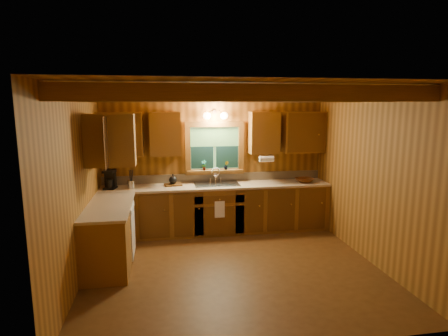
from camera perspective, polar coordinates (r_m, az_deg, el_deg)
name	(u,v)px	position (r m, az deg, el deg)	size (l,w,h in m)	color
room	(233,181)	(5.23, 1.45, -2.02)	(4.20, 4.20, 4.20)	#523214
ceiling_beams	(234,95)	(5.12, 1.51, 11.13)	(4.20, 2.54, 0.18)	brown
base_cabinets	(192,215)	(6.62, -4.96, -7.28)	(4.20, 2.22, 0.86)	brown
countertop	(192,190)	(6.51, -4.90, -3.47)	(4.20, 2.24, 0.04)	tan
backsplash	(215,177)	(7.11, -1.45, -1.46)	(4.20, 0.02, 0.16)	tan
dishwasher_panel	(133,230)	(6.05, -13.86, -9.22)	(0.02, 0.60, 0.80)	white
upper_cabinets	(186,135)	(6.48, -5.87, 5.07)	(4.19, 1.77, 0.78)	brown
window	(215,149)	(7.01, -1.45, 2.92)	(1.12, 0.08, 1.00)	brown
window_sill	(215,171)	(7.02, -1.38, -0.44)	(1.06, 0.14, 0.04)	brown
wall_sconce	(215,116)	(6.84, -1.33, 8.09)	(0.45, 0.21, 0.17)	black
paper_towel_roll	(266,159)	(6.89, 6.55, 1.41)	(0.11, 0.11, 0.27)	white
dish_towel	(220,209)	(6.63, -0.67, -6.40)	(0.18, 0.01, 0.30)	white
sink	(217,187)	(6.87, -1.11, -2.93)	(0.82, 0.48, 0.43)	silver
coffee_maker	(110,179)	(6.82, -17.14, -1.67)	(0.19, 0.24, 0.34)	black
utensil_crock	(131,184)	(6.72, -14.12, -2.41)	(0.12, 0.12, 0.33)	silver
cutting_board	(173,185)	(6.85, -7.85, -2.56)	(0.30, 0.22, 0.03)	#573412
teakettle	(173,180)	(6.83, -7.87, -1.84)	(0.15, 0.15, 0.19)	black
wicker_basket	(304,180)	(7.20, 12.26, -1.87)	(0.34, 0.34, 0.08)	#48230C
potted_plant_left	(204,165)	(6.96, -3.11, 0.43)	(0.10, 0.07, 0.19)	#573412
potted_plant_right	(226,165)	(7.02, 0.33, 0.42)	(0.09, 0.07, 0.17)	#573412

